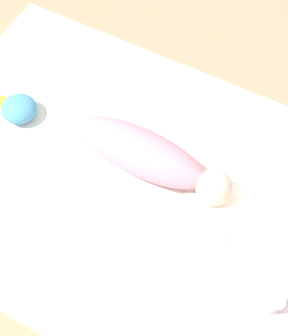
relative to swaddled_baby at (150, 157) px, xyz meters
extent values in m
plane|color=#9E8466|center=(-0.03, 0.08, -0.26)|extent=(12.00, 12.00, 0.00)
cube|color=white|center=(-0.03, 0.08, -0.16)|extent=(1.59, 1.02, 0.20)
cube|color=white|center=(-0.23, 0.06, -0.05)|extent=(0.17, 0.16, 0.02)
ellipsoid|color=pink|center=(0.04, 0.00, 0.00)|extent=(0.45, 0.16, 0.12)
sphere|color=beige|center=(-0.22, 0.00, 0.00)|extent=(0.11, 0.11, 0.11)
sphere|color=silver|center=(-0.49, 0.33, 0.05)|extent=(0.22, 0.22, 0.22)
sphere|color=silver|center=(-0.49, 0.33, 0.20)|extent=(0.12, 0.12, 0.12)
cylinder|color=silver|center=(-0.46, 0.33, 0.27)|extent=(0.03, 0.03, 0.07)
ellipsoid|color=#4C99C6|center=(0.48, 0.03, -0.03)|extent=(0.12, 0.12, 0.07)
sphere|color=yellow|center=(0.55, 0.03, -0.03)|extent=(0.04, 0.04, 0.04)
camera|label=1|loc=(-0.32, 0.65, 1.25)|focal=50.00mm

